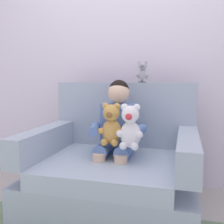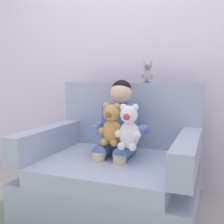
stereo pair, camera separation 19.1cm
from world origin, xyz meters
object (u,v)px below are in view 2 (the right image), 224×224
object	(u,v)px
seated_child	(118,128)
plush_grey_on_backrest	(148,72)
plush_white	(129,128)
plush_honey	(111,125)
armchair	(116,172)

from	to	relation	value
seated_child	plush_grey_on_backrest	world-z (taller)	plush_grey_on_backrest
seated_child	plush_white	distance (m)	0.24
seated_child	plush_honey	xyz separation A→B (m)	(-0.01, -0.12, 0.04)
plush_honey	plush_grey_on_backrest	size ratio (longest dim) A/B	1.65
plush_honey	plush_grey_on_backrest	distance (m)	0.62
seated_child	plush_white	bearing A→B (deg)	-47.94
plush_grey_on_backrest	plush_white	bearing A→B (deg)	-83.60
armchair	plush_grey_on_backrest	bearing A→B (deg)	67.05
armchair	seated_child	xyz separation A→B (m)	(0.01, 0.03, 0.34)
armchair	plush_grey_on_backrest	world-z (taller)	plush_grey_on_backrest
plush_white	plush_grey_on_backrest	xyz separation A→B (m)	(0.00, 0.52, 0.39)
plush_honey	plush_grey_on_backrest	bearing A→B (deg)	74.43
plush_white	plush_honey	bearing A→B (deg)	155.07
plush_honey	plush_grey_on_backrest	world-z (taller)	plush_grey_on_backrest
seated_child	plush_honey	distance (m)	0.13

